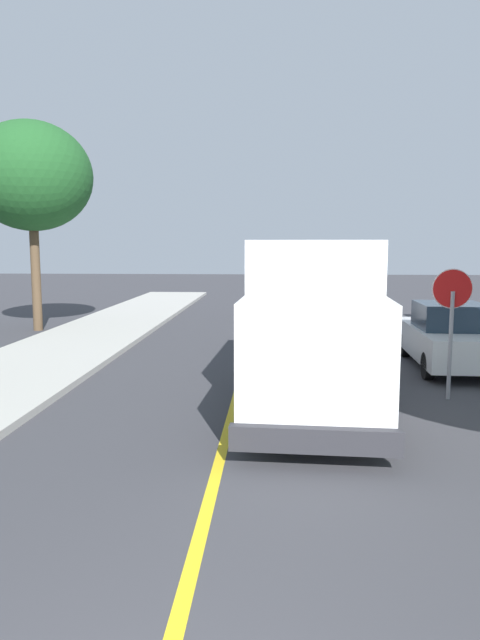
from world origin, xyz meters
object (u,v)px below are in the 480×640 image
Objects in this scene: parked_van_across at (448,337)px; stop_sign at (452,308)px; street_tree_down_block at (31,177)px; box_truck at (313,312)px; parked_car_mid at (303,300)px; parked_car_near at (314,319)px.

stop_sign is at bearing -105.92° from parked_van_across.
box_truck is at bearing -43.14° from street_tree_down_block.
parked_car_mid and parked_van_across have the same top height.
parked_car_mid is at bearing 100.03° from stop_sign.
box_truck reaches higher than stop_sign.
parked_car_mid is at bearing 88.06° from box_truck.
parked_car_mid is at bearing 107.66° from parked_van_across.
box_truck is at bearing -139.14° from parked_van_across.
street_tree_down_block is (-13.14, 5.74, 4.75)m from parked_van_across.
box_truck is at bearing -94.00° from parked_car_near.
box_truck is 1.65× the size of parked_car_mid.
stop_sign is (2.77, 0.08, 0.09)m from box_truck.
parked_car_near is at bearing -13.00° from street_tree_down_block.
stop_sign reaches higher than parked_van_across.
parked_car_near is 0.59× the size of street_tree_down_block.
stop_sign is (2.32, -13.13, 1.06)m from parked_car_mid.
street_tree_down_block is (-9.95, 2.30, 4.75)m from parked_car_near.
box_truck reaches higher than parked_car_near.
parked_car_mid is 1.67× the size of stop_sign.
parked_car_near is (0.46, 6.59, -0.97)m from box_truck.
parked_car_near is at bearing 109.51° from stop_sign.
box_truck is 1.64× the size of parked_van_across.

